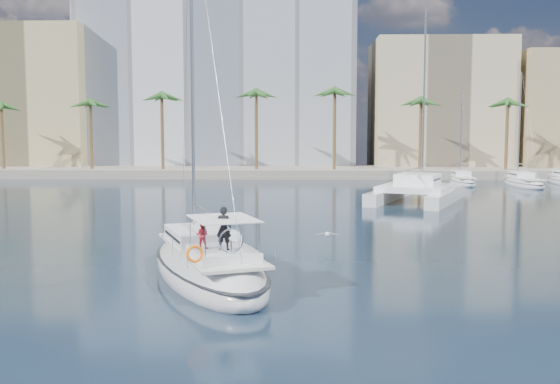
{
  "coord_description": "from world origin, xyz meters",
  "views": [
    {
      "loc": [
        0.27,
        -27.38,
        6.23
      ],
      "look_at": [
        -0.51,
        1.5,
        3.44
      ],
      "focal_mm": 40.0,
      "sensor_mm": 36.0,
      "label": 1
    }
  ],
  "objects": [
    {
      "name": "ground",
      "position": [
        0.0,
        0.0,
        0.0
      ],
      "size": [
        160.0,
        160.0,
        0.0
      ],
      "primitive_type": "plane",
      "color": "black",
      "rests_on": "ground"
    },
    {
      "name": "quay",
      "position": [
        0.0,
        61.0,
        0.6
      ],
      "size": [
        120.0,
        14.0,
        1.2
      ],
      "primitive_type": "cube",
      "color": "gray",
      "rests_on": "ground"
    },
    {
      "name": "building_modern",
      "position": [
        -12.0,
        73.0,
        14.0
      ],
      "size": [
        42.0,
        16.0,
        28.0
      ],
      "primitive_type": "cube",
      "color": "silver",
      "rests_on": "ground"
    },
    {
      "name": "building_tan_left",
      "position": [
        -42.0,
        69.0,
        11.0
      ],
      "size": [
        22.0,
        14.0,
        22.0
      ],
      "primitive_type": "cube",
      "color": "tan",
      "rests_on": "ground"
    },
    {
      "name": "building_beige",
      "position": [
        22.0,
        70.0,
        10.0
      ],
      "size": [
        20.0,
        14.0,
        20.0
      ],
      "primitive_type": "cube",
      "color": "tan",
      "rests_on": "ground"
    },
    {
      "name": "palm_left",
      "position": [
        -34.0,
        57.0,
        10.28
      ],
      "size": [
        3.6,
        3.6,
        12.3
      ],
      "color": "brown",
      "rests_on": "ground"
    },
    {
      "name": "palm_centre",
      "position": [
        0.0,
        57.0,
        10.28
      ],
      "size": [
        3.6,
        3.6,
        12.3
      ],
      "color": "brown",
      "rests_on": "ground"
    },
    {
      "name": "palm_right",
      "position": [
        34.0,
        57.0,
        10.28
      ],
      "size": [
        3.6,
        3.6,
        12.3
      ],
      "color": "brown",
      "rests_on": "ground"
    },
    {
      "name": "main_sloop",
      "position": [
        -3.52,
        -1.33,
        0.54
      ],
      "size": [
        8.1,
        12.69,
        18.0
      ],
      "rotation": [
        0.0,
        0.0,
        0.38
      ],
      "color": "silver",
      "rests_on": "ground"
    },
    {
      "name": "catamaran",
      "position": [
        11.05,
        28.45,
        1.16
      ],
      "size": [
        10.83,
        14.08,
        18.31
      ],
      "rotation": [
        0.0,
        0.0,
        -0.41
      ],
      "color": "silver",
      "rests_on": "ground"
    },
    {
      "name": "seagull",
      "position": [
        1.93,
        5.83,
        0.75
      ],
      "size": [
        1.22,
        0.52,
        0.23
      ],
      "color": "silver",
      "rests_on": "ground"
    },
    {
      "name": "moored_yacht_a",
      "position": [
        20.0,
        47.0,
        0.0
      ],
      "size": [
        3.37,
        9.52,
        11.9
      ],
      "primitive_type": null,
      "rotation": [
        0.0,
        0.0,
        -0.07
      ],
      "color": "silver",
      "rests_on": "ground"
    },
    {
      "name": "moored_yacht_b",
      "position": [
        26.5,
        45.0,
        0.0
      ],
      "size": [
        3.32,
        10.83,
        13.72
      ],
      "primitive_type": null,
      "rotation": [
        0.0,
        0.0,
        -0.02
      ],
      "color": "silver",
      "rests_on": "ground"
    }
  ]
}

